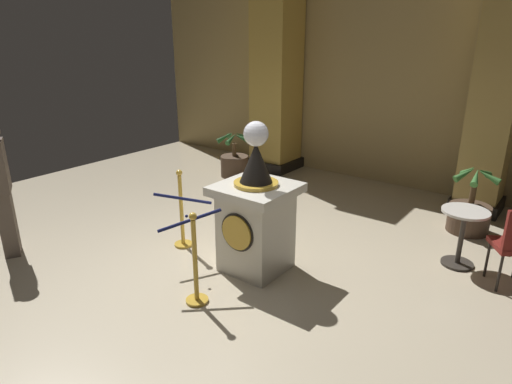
# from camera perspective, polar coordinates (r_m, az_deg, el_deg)

# --- Properties ---
(ground_plane) EXTENTS (10.69, 10.69, 0.00)m
(ground_plane) POSITION_cam_1_polar(r_m,az_deg,el_deg) (5.37, -5.11, -10.27)
(ground_plane) COLOR beige
(back_wall) EXTENTS (10.69, 0.16, 4.07)m
(back_wall) POSITION_cam_1_polar(r_m,az_deg,el_deg) (8.58, 15.96, 14.69)
(back_wall) COLOR tan
(back_wall) RESTS_ON ground_plane
(pedestal_clock) EXTENTS (0.85, 0.85, 1.79)m
(pedestal_clock) POSITION_cam_1_polar(r_m,az_deg,el_deg) (5.15, -0.03, -3.10)
(pedestal_clock) COLOR beige
(pedestal_clock) RESTS_ON ground_plane
(stanchion_near) EXTENTS (0.24, 0.24, 1.06)m
(stanchion_near) POSITION_cam_1_polar(r_m,az_deg,el_deg) (5.91, -9.48, -3.53)
(stanchion_near) COLOR gold
(stanchion_near) RESTS_ON ground_plane
(stanchion_far) EXTENTS (0.24, 0.24, 1.02)m
(stanchion_far) POSITION_cam_1_polar(r_m,az_deg,el_deg) (4.70, -7.75, -10.14)
(stanchion_far) COLOR gold
(stanchion_far) RESTS_ON ground_plane
(velvet_rope) EXTENTS (1.00, 0.99, 0.22)m
(velvet_rope) POSITION_cam_1_polar(r_m,az_deg,el_deg) (5.12, -8.96, -2.18)
(velvet_rope) COLOR #141947
(column_left) EXTENTS (0.93, 0.93, 3.91)m
(column_left) POSITION_cam_1_polar(r_m,az_deg,el_deg) (9.08, 2.64, 15.03)
(column_left) COLOR black
(column_left) RESTS_ON ground_plane
(column_right) EXTENTS (0.75, 0.75, 3.91)m
(column_right) POSITION_cam_1_polar(r_m,az_deg,el_deg) (7.57, 28.56, 11.81)
(column_right) COLOR black
(column_right) RESTS_ON ground_plane
(potted_palm_left) EXTENTS (0.69, 0.67, 0.93)m
(potted_palm_left) POSITION_cam_1_polar(r_m,az_deg,el_deg) (8.78, -2.78, 3.84)
(potted_palm_left) COLOR #4C3828
(potted_palm_left) RESTS_ON ground_plane
(potted_palm_right) EXTENTS (0.61, 0.62, 1.01)m
(potted_palm_right) POSITION_cam_1_polar(r_m,az_deg,el_deg) (6.98, 25.70, -2.48)
(potted_palm_right) COLOR #4C3828
(potted_palm_right) RESTS_ON ground_plane
(bystander_guest) EXTENTS (0.42, 0.37, 1.72)m
(bystander_guest) POSITION_cam_1_polar(r_m,az_deg,el_deg) (6.25, -29.97, 0.64)
(bystander_guest) COLOR brown
(bystander_guest) RESTS_ON ground_plane
(cafe_table) EXTENTS (0.54, 0.54, 0.72)m
(cafe_table) POSITION_cam_1_polar(r_m,az_deg,el_deg) (5.86, 24.97, -4.51)
(cafe_table) COLOR #332D28
(cafe_table) RESTS_ON ground_plane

